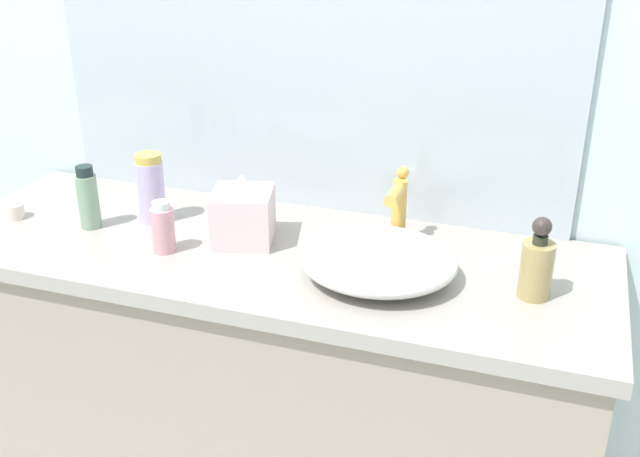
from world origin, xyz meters
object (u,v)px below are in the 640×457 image
object	(u,v)px
perfume_bottle	(151,188)
candle_jar	(15,211)
soap_dispenser	(537,265)
sink_basin	(378,259)
spray_can	(88,198)
tissue_box	(243,213)
lotion_bottle	(163,228)

from	to	relation	value
perfume_bottle	candle_jar	bearing A→B (deg)	-163.71
soap_dispenser	candle_jar	world-z (taller)	soap_dispenser
sink_basin	spray_can	size ratio (longest dim) A/B	2.14
spray_can	candle_jar	distance (m)	0.22
sink_basin	tissue_box	distance (m)	0.35
sink_basin	soap_dispenser	bearing A→B (deg)	4.05
lotion_bottle	candle_jar	size ratio (longest dim) A/B	2.57
soap_dispenser	spray_can	world-z (taller)	soap_dispenser
soap_dispenser	tissue_box	xyz separation A→B (m)	(-0.66, 0.05, -0.00)
perfume_bottle	spray_can	distance (m)	0.15
lotion_bottle	candle_jar	bearing A→B (deg)	174.53
soap_dispenser	spray_can	distance (m)	1.03
tissue_box	candle_jar	distance (m)	0.59
candle_jar	sink_basin	bearing A→B (deg)	-0.52
sink_basin	perfume_bottle	xyz separation A→B (m)	(-0.59, 0.11, 0.04)
sink_basin	perfume_bottle	distance (m)	0.61
lotion_bottle	spray_can	bearing A→B (deg)	165.88
soap_dispenser	tissue_box	size ratio (longest dim) A/B	1.06
sink_basin	lotion_bottle	distance (m)	0.49
soap_dispenser	lotion_bottle	world-z (taller)	soap_dispenser
lotion_bottle	tissue_box	bearing A→B (deg)	35.54
sink_basin	candle_jar	size ratio (longest dim) A/B	7.13
sink_basin	soap_dispenser	xyz separation A→B (m)	(0.32, 0.02, 0.03)
sink_basin	spray_can	bearing A→B (deg)	178.04
soap_dispenser	lotion_bottle	xyz separation A→B (m)	(-0.80, -0.06, -0.01)
tissue_box	candle_jar	world-z (taller)	tissue_box
candle_jar	tissue_box	bearing A→B (deg)	6.16
perfume_bottle	candle_jar	distance (m)	0.35
sink_basin	candle_jar	distance (m)	0.93
soap_dispenser	lotion_bottle	size ratio (longest dim) A/B	1.45
lotion_bottle	candle_jar	world-z (taller)	lotion_bottle
soap_dispenser	lotion_bottle	bearing A→B (deg)	-176.00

